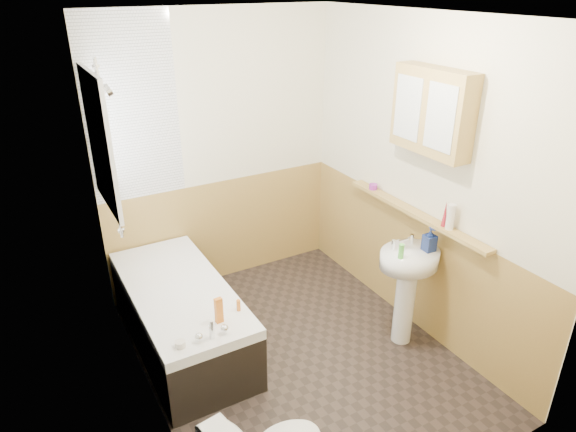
% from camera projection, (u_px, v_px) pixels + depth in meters
% --- Properties ---
extents(floor, '(2.80, 2.80, 0.00)m').
position_uv_depth(floor, '(297.00, 355.00, 4.03)').
color(floor, black).
rests_on(floor, ground).
extents(ceiling, '(2.80, 2.80, 0.00)m').
position_uv_depth(ceiling, '(301.00, 15.00, 2.97)').
color(ceiling, white).
rests_on(ceiling, ground).
extents(wall_back, '(2.20, 0.02, 2.50)m').
position_uv_depth(wall_back, '(219.00, 154.00, 4.62)').
color(wall_back, '#EEE6C5').
rests_on(wall_back, ground).
extents(wall_front, '(2.20, 0.02, 2.50)m').
position_uv_depth(wall_front, '(453.00, 320.00, 2.39)').
color(wall_front, '#EEE6C5').
rests_on(wall_front, ground).
extents(wall_left, '(0.02, 2.80, 2.50)m').
position_uv_depth(wall_left, '(136.00, 249.00, 3.01)').
color(wall_left, '#EEE6C5').
rests_on(wall_left, ground).
extents(wall_right, '(0.02, 2.80, 2.50)m').
position_uv_depth(wall_right, '(421.00, 182.00, 4.00)').
color(wall_right, '#EEE6C5').
rests_on(wall_right, ground).
extents(wainscot_right, '(0.01, 2.80, 1.00)m').
position_uv_depth(wainscot_right, '(409.00, 266.00, 4.31)').
color(wainscot_right, tan).
rests_on(wainscot_right, wall_right).
extents(wainscot_back, '(2.20, 0.01, 1.00)m').
position_uv_depth(wainscot_back, '(224.00, 230.00, 4.92)').
color(wainscot_back, tan).
rests_on(wainscot_back, wall_back).
extents(tile_cladding_left, '(0.01, 2.80, 2.50)m').
position_uv_depth(tile_cladding_left, '(140.00, 249.00, 3.02)').
color(tile_cladding_left, white).
rests_on(tile_cladding_left, wall_left).
extents(tile_return_back, '(0.75, 0.01, 1.50)m').
position_uv_depth(tile_return_back, '(132.00, 109.00, 4.06)').
color(tile_return_back, white).
rests_on(tile_return_back, wall_back).
extents(window, '(0.03, 0.79, 0.99)m').
position_uv_depth(window, '(101.00, 141.00, 3.61)').
color(window, white).
rests_on(window, wall_left).
extents(bathtub, '(0.70, 1.59, 0.68)m').
position_uv_depth(bathtub, '(181.00, 315.00, 4.04)').
color(bathtub, black).
rests_on(bathtub, floor).
extents(shower_riser, '(0.11, 0.08, 1.27)m').
position_uv_depth(shower_riser, '(109.00, 139.00, 3.44)').
color(shower_riser, silver).
rests_on(shower_riser, wall_left).
extents(sink, '(0.48, 0.39, 0.93)m').
position_uv_depth(sink, '(407.00, 278.00, 3.97)').
color(sink, white).
rests_on(sink, floor).
extents(pine_shelf, '(0.10, 1.51, 0.03)m').
position_uv_depth(pine_shelf, '(414.00, 213.00, 4.04)').
color(pine_shelf, tan).
rests_on(pine_shelf, wall_right).
extents(medicine_cabinet, '(0.17, 0.67, 0.60)m').
position_uv_depth(medicine_cabinet, '(432.00, 111.00, 3.61)').
color(medicine_cabinet, tan).
rests_on(medicine_cabinet, wall_right).
extents(foam_can, '(0.06, 0.06, 0.19)m').
position_uv_depth(foam_can, '(451.00, 217.00, 3.70)').
color(foam_can, silver).
rests_on(foam_can, pine_shelf).
extents(green_bottle, '(0.05, 0.05, 0.20)m').
position_uv_depth(green_bottle, '(445.00, 214.00, 3.75)').
color(green_bottle, maroon).
rests_on(green_bottle, pine_shelf).
extents(black_jar, '(0.08, 0.08, 0.05)m').
position_uv_depth(black_jar, '(373.00, 187.00, 4.44)').
color(black_jar, purple).
rests_on(black_jar, pine_shelf).
extents(soap_bottle, '(0.10, 0.19, 0.09)m').
position_uv_depth(soap_bottle, '(429.00, 245.00, 3.86)').
color(soap_bottle, navy).
rests_on(soap_bottle, sink).
extents(clear_bottle, '(0.05, 0.05, 0.11)m').
position_uv_depth(clear_bottle, '(401.00, 251.00, 3.75)').
color(clear_bottle, '#59C647').
rests_on(clear_bottle, sink).
extents(blue_gel, '(0.06, 0.04, 0.19)m').
position_uv_depth(blue_gel, '(219.00, 310.00, 3.49)').
color(blue_gel, orange).
rests_on(blue_gel, bathtub).
extents(cream_jar, '(0.08, 0.08, 0.04)m').
position_uv_depth(cream_jar, '(180.00, 344.00, 3.29)').
color(cream_jar, silver).
rests_on(cream_jar, bathtub).
extents(orange_bottle, '(0.03, 0.03, 0.09)m').
position_uv_depth(orange_bottle, '(239.00, 305.00, 3.64)').
color(orange_bottle, orange).
rests_on(orange_bottle, bathtub).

